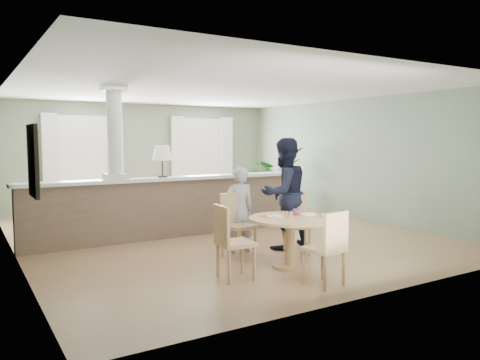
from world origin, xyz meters
TOP-DOWN VIEW (x-y plane):
  - ground at (0.00, 0.00)m, footprint 8.00×8.00m
  - room_shell at (-0.03, 0.63)m, footprint 7.02×8.02m
  - pony_wall at (-0.99, 0.20)m, footprint 5.32×0.38m
  - sofa at (-0.37, 1.48)m, footprint 3.01×1.18m
  - houseplant at (2.55, 1.87)m, footprint 1.50×1.31m
  - dining_table at (-0.25, -2.55)m, footprint 1.17×1.17m
  - chair_far_boy at (-0.58, -1.59)m, footprint 0.52×0.52m
  - chair_far_man at (0.34, -1.91)m, footprint 0.56×0.56m
  - chair_near at (-0.39, -3.48)m, footprint 0.47×0.47m
  - chair_side at (-1.27, -2.62)m, footprint 0.47×0.47m
  - child_person at (-0.41, -1.41)m, footprint 0.54×0.40m
  - man_person at (0.35, -1.58)m, footprint 0.95×0.77m

SIDE VIEW (x-z plane):
  - ground at x=0.00m, z-range 0.00..0.00m
  - sofa at x=-0.37m, z-range 0.00..0.88m
  - chair_far_man at x=0.34m, z-range 0.05..0.96m
  - chair_near at x=-0.39m, z-range 0.05..0.98m
  - chair_side at x=-1.27m, z-range 0.05..1.01m
  - chair_far_boy at x=-0.58m, z-range 0.05..1.02m
  - dining_table at x=-0.25m, z-range 0.16..0.96m
  - child_person at x=-0.41m, z-range 0.00..1.36m
  - pony_wall at x=-0.99m, z-range -0.64..2.06m
  - houseplant at x=2.55m, z-range 0.00..1.62m
  - man_person at x=0.35m, z-range 0.00..1.82m
  - room_shell at x=-0.03m, z-range 0.46..3.17m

